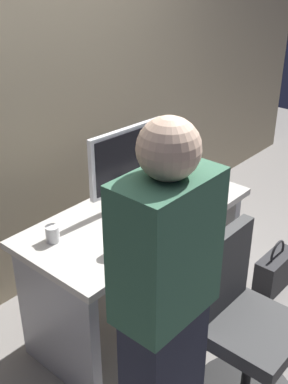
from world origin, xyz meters
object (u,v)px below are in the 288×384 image
object	(u,v)px
person_at_desk	(165,312)
cell_phone	(211,186)
desk	(138,248)
office_chair	(242,330)
cup_near_keyboard	(117,243)
cup_by_monitor	(53,234)
handbag	(275,271)
mouse	(179,205)
keyboard	(148,226)
monitor	(128,161)
book_stack	(160,173)

from	to	relation	value
person_at_desk	cell_phone	size ratio (longest dim) A/B	11.38
desk	office_chair	size ratio (longest dim) A/B	1.46
cell_phone	cup_near_keyboard	bearing A→B (deg)	161.88
desk	cup_by_monitor	size ratio (longest dim) A/B	15.83
cup_near_keyboard	handbag	xyz separation A→B (m)	(1.18, -0.32, -0.68)
mouse	cup_near_keyboard	bearing A→B (deg)	-176.03
keyboard	cup_by_monitor	world-z (taller)	cup_by_monitor
cup_near_keyboard	handbag	bearing A→B (deg)	-15.37
monitor	mouse	xyz separation A→B (m)	(0.13, -0.27, -0.24)
monitor	keyboard	size ratio (longest dim) A/B	1.26
person_at_desk	cup_by_monitor	distance (m)	0.83
cell_phone	handbag	bearing A→B (deg)	-73.96
person_at_desk	book_stack	distance (m)	1.31
office_chair	mouse	xyz separation A→B (m)	(0.29, 0.63, 0.35)
cup_by_monitor	cup_near_keyboard	bearing A→B (deg)	-65.22
mouse	cup_by_monitor	bearing A→B (deg)	158.46
desk	person_at_desk	size ratio (longest dim) A/B	0.83
mouse	office_chair	bearing A→B (deg)	-114.87
cup_near_keyboard	book_stack	world-z (taller)	book_stack
cell_phone	book_stack	bearing A→B (deg)	95.21
person_at_desk	cup_near_keyboard	xyz separation A→B (m)	(0.25, 0.51, -0.03)
book_stack	keyboard	bearing A→B (deg)	-147.03
office_chair	book_stack	distance (m)	1.12
office_chair	book_stack	world-z (taller)	office_chair
person_at_desk	handbag	bearing A→B (deg)	7.36
desk	cup_by_monitor	bearing A→B (deg)	165.10
cup_by_monitor	cell_phone	xyz separation A→B (m)	(1.04, -0.27, -0.04)
keyboard	book_stack	xyz separation A→B (m)	(0.47, 0.31, 0.05)
desk	cell_phone	bearing A→B (deg)	-13.84
person_at_desk	cup_by_monitor	world-z (taller)	person_at_desk
office_chair	cup_near_keyboard	world-z (taller)	office_chair
mouse	cup_by_monitor	xyz separation A→B (m)	(-0.70, 0.27, 0.03)
cell_phone	handbag	world-z (taller)	cell_phone
person_at_desk	keyboard	world-z (taller)	person_at_desk
person_at_desk	handbag	size ratio (longest dim) A/B	4.34
office_chair	cup_by_monitor	world-z (taller)	office_chair
cell_phone	handbag	xyz separation A→B (m)	(0.28, -0.37, -0.63)
mouse	cell_phone	distance (m)	0.34
desk	mouse	xyz separation A→B (m)	(0.20, -0.14, 0.26)
mouse	handbag	world-z (taller)	mouse
book_stack	handbag	size ratio (longest dim) A/B	0.56
desk	cell_phone	distance (m)	0.61
keyboard	cell_phone	bearing A→B (deg)	4.37
office_chair	person_at_desk	size ratio (longest dim) A/B	0.57
office_chair	book_stack	bearing A→B (deg)	62.32
person_at_desk	handbag	world-z (taller)	person_at_desk
keyboard	cup_near_keyboard	size ratio (longest dim) A/B	4.14
mouse	cup_by_monitor	distance (m)	0.75
cup_near_keyboard	cup_by_monitor	xyz separation A→B (m)	(-0.14, 0.31, -0.01)
monitor	cell_phone	xyz separation A→B (m)	(0.47, -0.26, -0.25)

